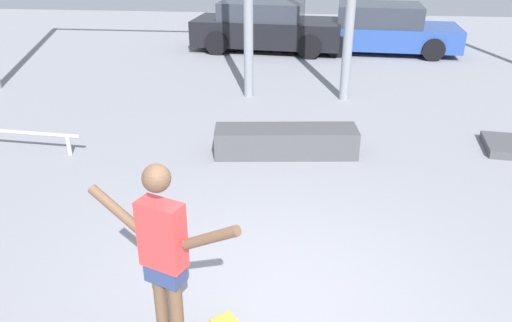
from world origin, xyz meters
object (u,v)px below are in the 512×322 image
at_px(skateboarder, 163,248).
at_px(grind_rail, 12,134).
at_px(grind_box, 286,141).
at_px(parked_car_blue, 382,29).
at_px(parked_car_black, 266,27).

xyz_separation_m(skateboarder, grind_rail, (-3.65, 3.83, -0.70)).
bearing_deg(grind_box, parked_car_blue, 72.27).
relative_size(skateboarder, grind_box, 0.77).
xyz_separation_m(grind_rail, parked_car_blue, (6.90, 7.89, 0.36)).
bearing_deg(parked_car_blue, skateboarder, -102.05).
bearing_deg(skateboarder, parked_car_blue, 95.77).
bearing_deg(parked_car_blue, grind_box, -104.24).
bearing_deg(grind_rail, grind_box, 3.92).
height_order(grind_box, parked_car_black, parked_car_black).
distance_m(grind_rail, parked_car_black, 8.55).
relative_size(skateboarder, parked_car_blue, 0.40).
distance_m(skateboarder, grind_rail, 5.34).
xyz_separation_m(grind_box, parked_car_black, (-0.95, 7.47, 0.46)).
bearing_deg(parked_car_blue, grind_rail, -127.71).
distance_m(parked_car_black, parked_car_blue, 3.37).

